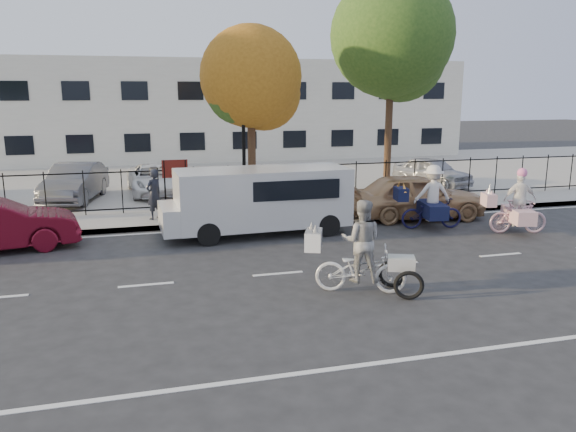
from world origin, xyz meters
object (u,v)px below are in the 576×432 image
object	(u,v)px
zebra_trike	(361,257)
lot_car_b	(155,179)
white_van	(259,198)
unicorn_bike	(518,209)
pedestrian	(154,194)
lot_car_c	(75,183)
lamppost	(243,123)
bull_bike	(431,203)
lot_car_d	(432,172)
gold_sedan	(416,196)

from	to	relation	value
zebra_trike	lot_car_b	size ratio (longest dim) A/B	0.55
white_van	lot_car_b	bearing A→B (deg)	109.85
zebra_trike	unicorn_bike	xyz separation A→B (m)	(6.45, 3.50, -0.04)
unicorn_bike	pedestrian	world-z (taller)	unicorn_bike
lot_car_c	unicorn_bike	bearing A→B (deg)	-19.75
white_van	lot_car_c	world-z (taller)	white_van
lot_car_b	lot_car_c	bearing A→B (deg)	-168.74
lamppost	white_van	xyz separation A→B (m)	(-0.12, -3.00, -2.03)
white_van	lot_car_b	size ratio (longest dim) A/B	1.33
lamppost	bull_bike	distance (m)	6.75
lamppost	lot_car_d	size ratio (longest dim) A/B	1.18
pedestrian	lot_car_b	xyz separation A→B (m)	(0.17, 4.70, -0.23)
unicorn_bike	lot_car_b	size ratio (longest dim) A/B	0.48
gold_sedan	lot_car_c	size ratio (longest dim) A/B	1.06
lamppost	lot_car_b	world-z (taller)	lamppost
lamppost	gold_sedan	xyz separation A→B (m)	(5.39, -2.30, -2.35)
gold_sedan	white_van	bearing A→B (deg)	102.82
bull_bike	lot_car_c	world-z (taller)	bull_bike
unicorn_bike	pedestrian	bearing A→B (deg)	82.86
lot_car_b	gold_sedan	bearing A→B (deg)	-40.95
bull_bike	white_van	size ratio (longest dim) A/B	0.39
zebra_trike	lot_car_b	world-z (taller)	zebra_trike
white_van	unicorn_bike	bearing A→B (deg)	-16.56
lamppost	lot_car_d	bearing A→B (deg)	17.31
unicorn_bike	lot_car_c	size ratio (longest dim) A/B	0.47
lot_car_c	lot_car_d	size ratio (longest dim) A/B	1.16
unicorn_bike	gold_sedan	bearing A→B (deg)	51.43
bull_bike	pedestrian	distance (m)	8.74
pedestrian	lot_car_c	distance (m)	4.77
white_van	pedestrian	world-z (taller)	white_van
white_van	pedestrian	size ratio (longest dim) A/B	3.44
lamppost	lot_car_b	size ratio (longest dim) A/B	1.03
zebra_trike	lot_car_c	size ratio (longest dim) A/B	0.54
zebra_trike	white_van	world-z (taller)	zebra_trike
white_van	pedestrian	distance (m)	3.70
lot_car_b	pedestrian	bearing A→B (deg)	-96.29
unicorn_bike	gold_sedan	distance (m)	3.27
unicorn_bike	zebra_trike	bearing A→B (deg)	132.87
zebra_trike	lot_car_d	xyz separation A→B (m)	(7.86, 11.15, 0.00)
gold_sedan	lot_car_d	world-z (taller)	gold_sedan
zebra_trike	bull_bike	distance (m)	6.36
pedestrian	lot_car_d	distance (m)	12.37
lot_car_b	zebra_trike	bearing A→B (deg)	-76.91
zebra_trike	lot_car_d	distance (m)	13.64
lot_car_d	lot_car_b	bearing A→B (deg)	153.02
lamppost	zebra_trike	xyz separation A→B (m)	(0.91, -8.41, -2.34)
white_van	pedestrian	bearing A→B (deg)	141.20
bull_bike	lot_car_d	world-z (taller)	bull_bike
white_van	lot_car_d	xyz separation A→B (m)	(8.89, 5.73, -0.31)
lamppost	zebra_trike	bearing A→B (deg)	-83.81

